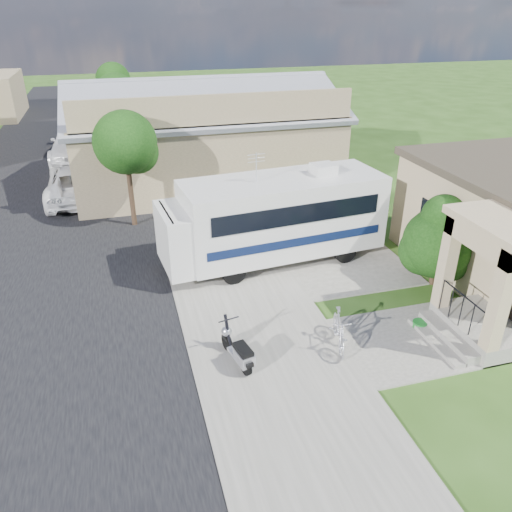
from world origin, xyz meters
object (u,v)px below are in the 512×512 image
object	(u,v)px
shrub	(440,239)
scooter	(238,350)
pickup_truck	(77,181)
garden_hose	(420,325)
van	(78,142)
motorhome	(275,216)
bicycle	(339,332)

from	to	relation	value
shrub	scooter	size ratio (longest dim) A/B	1.92
pickup_truck	garden_hose	world-z (taller)	pickup_truck
scooter	van	world-z (taller)	van
motorhome	shrub	distance (m)	5.29
bicycle	van	world-z (taller)	van
garden_hose	motorhome	bearing A→B (deg)	117.92
motorhome	shrub	world-z (taller)	motorhome
motorhome	pickup_truck	bearing A→B (deg)	123.09
bicycle	garden_hose	world-z (taller)	bicycle
motorhome	scooter	xyz separation A→B (m)	(-2.58, -5.19, -1.19)
van	garden_hose	xyz separation A→B (m)	(9.59, -20.33, -0.86)
pickup_truck	motorhome	bearing A→B (deg)	128.66
pickup_truck	garden_hose	xyz separation A→B (m)	(9.43, -13.47, -0.69)
pickup_truck	van	world-z (taller)	van
motorhome	shrub	size ratio (longest dim) A/B	2.57
shrub	scooter	world-z (taller)	shrub
pickup_truck	garden_hose	distance (m)	16.46
pickup_truck	van	bearing A→B (deg)	-88.61
motorhome	bicycle	bearing A→B (deg)	-94.59
bicycle	motorhome	bearing A→B (deg)	106.53
shrub	pickup_truck	distance (m)	15.97
scooter	motorhome	bearing A→B (deg)	51.62
van	motorhome	bearing A→B (deg)	-61.50
scooter	pickup_truck	size ratio (longest dim) A/B	0.28
scooter	bicycle	bearing A→B (deg)	-12.32
pickup_truck	van	distance (m)	6.86
bicycle	pickup_truck	xyz separation A→B (m)	(-6.87, 13.68, 0.28)
motorhome	garden_hose	xyz separation A→B (m)	(2.65, -5.00, -1.57)
motorhome	pickup_truck	distance (m)	10.89
shrub	garden_hose	xyz separation A→B (m)	(-1.80, -2.14, -1.45)
motorhome	shrub	xyz separation A→B (m)	(4.45, -2.86, -0.12)
motorhome	garden_hose	world-z (taller)	motorhome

